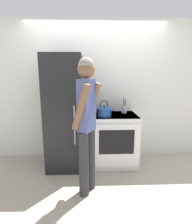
{
  "coord_description": "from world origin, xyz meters",
  "views": [
    {
      "loc": [
        -0.12,
        -3.27,
        1.57
      ],
      "look_at": [
        -0.02,
        -0.47,
        0.98
      ],
      "focal_mm": 28.0,
      "sensor_mm": 36.0,
      "label": 1
    }
  ],
  "objects_px": {
    "refrigerator": "(65,113)",
    "stove_range": "(114,139)",
    "utensil_jar": "(124,109)",
    "person": "(87,120)",
    "tea_kettle": "(104,109)",
    "dutch_oven_pot": "(104,112)"
  },
  "relations": [
    {
      "from": "refrigerator",
      "to": "stove_range",
      "type": "bearing_deg",
      "value": 0.74
    },
    {
      "from": "stove_range",
      "to": "utensil_jar",
      "type": "relative_size",
      "value": 3.21
    },
    {
      "from": "utensil_jar",
      "to": "stove_range",
      "type": "bearing_deg",
      "value": -140.78
    },
    {
      "from": "stove_range",
      "to": "person",
      "type": "relative_size",
      "value": 0.5
    },
    {
      "from": "tea_kettle",
      "to": "stove_range",
      "type": "bearing_deg",
      "value": -43.24
    },
    {
      "from": "refrigerator",
      "to": "dutch_oven_pot",
      "type": "distance_m",
      "value": 0.67
    },
    {
      "from": "utensil_jar",
      "to": "tea_kettle",
      "type": "bearing_deg",
      "value": -178.85
    },
    {
      "from": "stove_range",
      "to": "person",
      "type": "bearing_deg",
      "value": -120.64
    },
    {
      "from": "refrigerator",
      "to": "tea_kettle",
      "type": "xyz_separation_m",
      "value": [
        0.67,
        0.17,
        0.02
      ]
    },
    {
      "from": "stove_range",
      "to": "refrigerator",
      "type": "bearing_deg",
      "value": -179.26
    },
    {
      "from": "refrigerator",
      "to": "tea_kettle",
      "type": "distance_m",
      "value": 0.69
    },
    {
      "from": "dutch_oven_pot",
      "to": "utensil_jar",
      "type": "relative_size",
      "value": 1.03
    },
    {
      "from": "refrigerator",
      "to": "tea_kettle",
      "type": "bearing_deg",
      "value": 13.89
    },
    {
      "from": "utensil_jar",
      "to": "person",
      "type": "relative_size",
      "value": 0.16
    },
    {
      "from": "tea_kettle",
      "to": "person",
      "type": "xyz_separation_m",
      "value": [
        -0.29,
        -0.93,
        0.05
      ]
    },
    {
      "from": "stove_range",
      "to": "tea_kettle",
      "type": "bearing_deg",
      "value": 136.76
    },
    {
      "from": "refrigerator",
      "to": "stove_range",
      "type": "relative_size",
      "value": 2.1
    },
    {
      "from": "refrigerator",
      "to": "tea_kettle",
      "type": "relative_size",
      "value": 7.77
    },
    {
      "from": "stove_range",
      "to": "utensil_jar",
      "type": "bearing_deg",
      "value": 39.22
    },
    {
      "from": "stove_range",
      "to": "tea_kettle",
      "type": "height_order",
      "value": "tea_kettle"
    },
    {
      "from": "tea_kettle",
      "to": "dutch_oven_pot",
      "type": "bearing_deg",
      "value": -93.11
    },
    {
      "from": "refrigerator",
      "to": "utensil_jar",
      "type": "height_order",
      "value": "refrigerator"
    }
  ]
}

